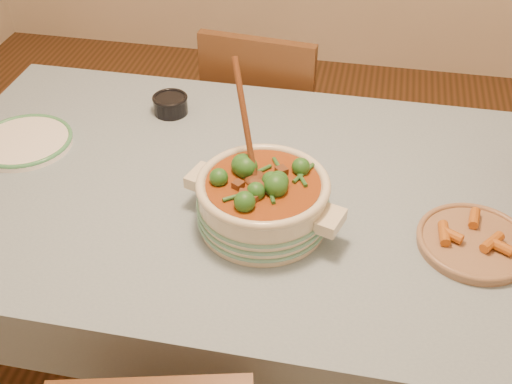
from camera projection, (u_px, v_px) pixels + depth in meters
The scene contains 7 objects.
floor at pixel (232, 357), 2.20m from camera, with size 4.50×4.50×0.00m, color #412912.
dining_table at pixel (227, 210), 1.79m from camera, with size 1.68×1.08×0.76m.
stew_casserole at pixel (263, 198), 1.56m from camera, with size 0.41×0.39×0.39m.
white_plate at pixel (24, 141), 1.87m from camera, with size 0.35×0.35×0.02m.
condiment_bowl at pixel (170, 103), 2.00m from camera, with size 0.13×0.13×0.06m.
fried_plate at pixel (475, 240), 1.53m from camera, with size 0.33×0.33×0.05m.
chair_far at pixel (265, 120), 2.46m from camera, with size 0.45×0.45×0.89m.
Camera 1 is at (0.35, -1.32, 1.82)m, focal length 45.00 mm.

